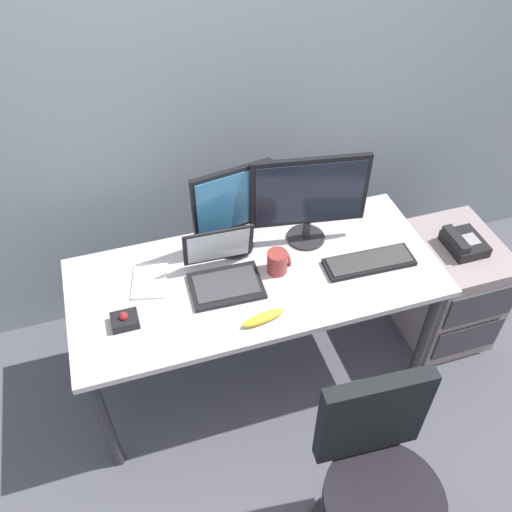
# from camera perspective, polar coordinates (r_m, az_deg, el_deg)

# --- Properties ---
(ground_plane) EXTENTS (8.00, 8.00, 0.00)m
(ground_plane) POSITION_cam_1_polar(r_m,az_deg,el_deg) (3.02, 0.00, -11.48)
(ground_plane) COLOR #4C4C57
(back_wall) EXTENTS (6.00, 0.10, 2.80)m
(back_wall) POSITION_cam_1_polar(r_m,az_deg,el_deg) (2.62, -4.90, 19.43)
(back_wall) COLOR #8E99A5
(back_wall) RESTS_ON ground
(desk) EXTENTS (1.64, 0.72, 0.72)m
(desk) POSITION_cam_1_polar(r_m,az_deg,el_deg) (2.51, 0.00, -3.17)
(desk) COLOR silver
(desk) RESTS_ON ground
(file_cabinet) EXTENTS (0.42, 0.53, 0.62)m
(file_cabinet) POSITION_cam_1_polar(r_m,az_deg,el_deg) (3.14, 18.99, -3.06)
(file_cabinet) COLOR gray
(file_cabinet) RESTS_ON ground
(desk_phone) EXTENTS (0.17, 0.20, 0.09)m
(desk_phone) POSITION_cam_1_polar(r_m,az_deg,el_deg) (2.90, 20.56, 1.28)
(desk_phone) COLOR black
(desk_phone) RESTS_ON file_cabinet
(office_chair) EXTENTS (0.52, 0.52, 0.94)m
(office_chair) POSITION_cam_1_polar(r_m,az_deg,el_deg) (2.29, 12.15, -22.50)
(office_chair) COLOR black
(office_chair) RESTS_ON ground
(monitor_main) EXTENTS (0.52, 0.18, 0.45)m
(monitor_main) POSITION_cam_1_polar(r_m,az_deg,el_deg) (2.47, 5.51, 6.16)
(monitor_main) COLOR #262628
(monitor_main) RESTS_ON desk
(monitor_side) EXTENTS (0.37, 0.18, 0.44)m
(monitor_side) POSITION_cam_1_polar(r_m,az_deg,el_deg) (2.43, -2.39, 5.15)
(monitor_side) COLOR #262628
(monitor_side) RESTS_ON desk
(keyboard) EXTENTS (0.41, 0.15, 0.03)m
(keyboard) POSITION_cam_1_polar(r_m,az_deg,el_deg) (2.55, 11.56, -0.60)
(keyboard) COLOR black
(keyboard) RESTS_ON desk
(laptop) EXTENTS (0.32, 0.29, 0.23)m
(laptop) POSITION_cam_1_polar(r_m,az_deg,el_deg) (2.40, -3.39, -1.54)
(laptop) COLOR black
(laptop) RESTS_ON desk
(trackball_mouse) EXTENTS (0.11, 0.09, 0.07)m
(trackball_mouse) POSITION_cam_1_polar(r_m,az_deg,el_deg) (2.32, -13.35, -6.44)
(trackball_mouse) COLOR black
(trackball_mouse) RESTS_ON desk
(coffee_mug) EXTENTS (0.10, 0.09, 0.11)m
(coffee_mug) POSITION_cam_1_polar(r_m,az_deg,el_deg) (2.44, 2.28, -0.66)
(coffee_mug) COLOR maroon
(coffee_mug) RESTS_ON desk
(paper_notepad) EXTENTS (0.19, 0.24, 0.01)m
(paper_notepad) POSITION_cam_1_polar(r_m,az_deg,el_deg) (2.47, -10.88, -2.53)
(paper_notepad) COLOR white
(paper_notepad) RESTS_ON desk
(banana) EXTENTS (0.19, 0.07, 0.04)m
(banana) POSITION_cam_1_polar(r_m,az_deg,el_deg) (2.27, 0.79, -6.37)
(banana) COLOR yellow
(banana) RESTS_ON desk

